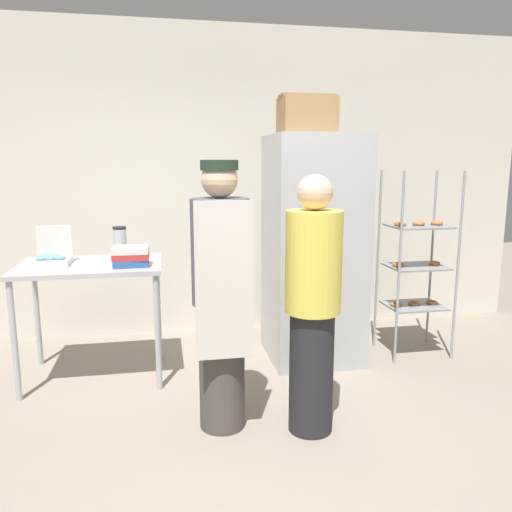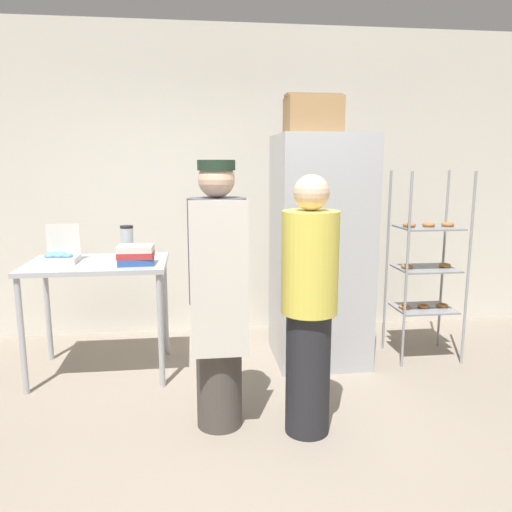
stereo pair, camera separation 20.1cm
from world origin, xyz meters
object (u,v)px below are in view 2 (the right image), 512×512
object	(u,v)px
baking_rack	(426,267)
donut_box	(60,256)
blender_pitcher	(127,243)
refrigerator	(320,250)
cardboard_storage_box	(313,115)
person_baker	(218,293)
person_customer	(309,306)
binder_stack	(136,255)

from	to	relation	value
baking_rack	donut_box	world-z (taller)	baking_rack
baking_rack	blender_pitcher	distance (m)	2.54
refrigerator	cardboard_storage_box	size ratio (longest dim) A/B	4.39
person_baker	donut_box	bearing A→B (deg)	140.53
refrigerator	person_customer	size ratio (longest dim) A/B	1.18
person_customer	refrigerator	bearing A→B (deg)	72.72
baking_rack	binder_stack	distance (m)	2.44
cardboard_storage_box	person_baker	world-z (taller)	cardboard_storage_box
blender_pitcher	refrigerator	bearing A→B (deg)	-2.39
refrigerator	person_customer	distance (m)	1.26
refrigerator	binder_stack	bearing A→B (deg)	-171.33
baking_rack	cardboard_storage_box	distance (m)	1.62
blender_pitcher	person_customer	size ratio (longest dim) A/B	0.16
refrigerator	baking_rack	distance (m)	0.94
refrigerator	binder_stack	size ratio (longest dim) A/B	7.03
person_baker	refrigerator	bearing A→B (deg)	48.67
refrigerator	person_customer	world-z (taller)	refrigerator
refrigerator	person_baker	distance (m)	1.39
cardboard_storage_box	refrigerator	bearing A→B (deg)	42.17
cardboard_storage_box	person_customer	world-z (taller)	cardboard_storage_box
baking_rack	blender_pitcher	size ratio (longest dim) A/B	6.13
donut_box	person_baker	bearing A→B (deg)	-39.47
cardboard_storage_box	person_customer	xyz separation A→B (m)	(-0.26, -1.09, -1.24)
refrigerator	blender_pitcher	distance (m)	1.61
blender_pitcher	person_customer	xyz separation A→B (m)	(1.23, -1.26, -0.21)
cardboard_storage_box	person_baker	xyz separation A→B (m)	(-0.81, -0.95, -1.18)
blender_pitcher	binder_stack	bearing A→B (deg)	-71.59
person_customer	donut_box	bearing A→B (deg)	147.04
refrigerator	person_customer	xyz separation A→B (m)	(-0.37, -1.19, -0.13)
refrigerator	baking_rack	xyz separation A→B (m)	(0.92, -0.07, -0.15)
baking_rack	person_baker	bearing A→B (deg)	-152.17
blender_pitcher	cardboard_storage_box	size ratio (longest dim) A/B	0.61
baking_rack	donut_box	xyz separation A→B (m)	(-3.02, 0.00, 0.16)
refrigerator	donut_box	world-z (taller)	refrigerator
binder_stack	person_customer	xyz separation A→B (m)	(1.13, -0.96, -0.17)
donut_box	person_baker	xyz separation A→B (m)	(1.18, -0.97, -0.08)
cardboard_storage_box	baking_rack	bearing A→B (deg)	1.41
person_customer	blender_pitcher	bearing A→B (deg)	134.37
refrigerator	donut_box	bearing A→B (deg)	-178.08
person_customer	person_baker	bearing A→B (deg)	164.87
donut_box	cardboard_storage_box	bearing A→B (deg)	-0.78
refrigerator	blender_pitcher	xyz separation A→B (m)	(-1.60, 0.07, 0.08)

